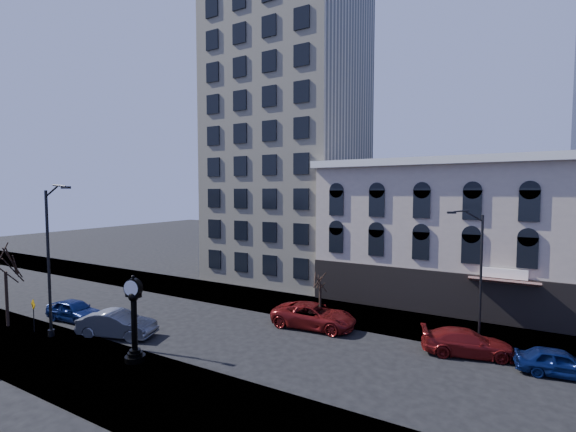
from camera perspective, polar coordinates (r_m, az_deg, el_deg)
The scene contains 16 objects.
ground at distance 27.78m, azimuth -8.01°, elevation -17.04°, with size 160.00×160.00×0.00m, color black.
sidewalk_far at distance 34.13m, azimuth 0.36°, elevation -12.94°, with size 160.00×6.00×0.12m, color #98988A.
sidewalk_near at distance 22.46m, azimuth -21.48°, elevation -22.31°, with size 160.00×6.00×0.12m, color #98988A.
cream_tower at distance 46.19m, azimuth 0.25°, elevation 15.53°, with size 15.90×15.40×42.50m.
victorian_row at distance 36.93m, azimuth 23.20°, elevation -2.56°, with size 22.60×11.19×12.50m.
street_clock at distance 24.32m, azimuth -21.83°, elevation -14.42°, with size 1.13×1.13×4.96m.
street_lamp_near at distance 29.21m, azimuth -31.27°, elevation -0.58°, with size 2.67×0.61×10.33m.
street_lamp_far at distance 27.05m, azimuth 25.54°, elevation -3.35°, with size 2.12×1.08×8.68m.
bare_tree_near at distance 34.21m, azimuth -36.39°, elevation -5.24°, with size 3.71×3.71×6.38m.
bare_tree_far at distance 31.56m, azimuth 4.80°, elevation -9.24°, with size 2.05×2.05×3.52m.
warning_sign at distance 32.30m, azimuth -33.54°, elevation -11.46°, with size 0.75×0.18×2.32m.
car_near_a at distance 34.18m, azimuth -29.08°, elevation -12.10°, with size 1.87×4.64×1.58m, color #0C194C.
car_near_b at distance 29.37m, azimuth -23.98°, elevation -14.40°, with size 1.81×5.19×1.71m, color #595B60.
car_far_a at distance 28.74m, azimuth 3.84°, elevation -14.51°, with size 2.81×6.09×1.69m, color maroon.
car_far_b at distance 26.55m, azimuth 25.00°, elevation -16.62°, with size 2.11×5.20×1.51m, color maroon.
car_far_c at distance 26.21m, azimuth 35.28°, elevation -17.30°, with size 1.70×4.22×1.44m, color #0C194C.
Camera 1 is at (15.80, -20.65, 9.79)m, focal length 24.00 mm.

